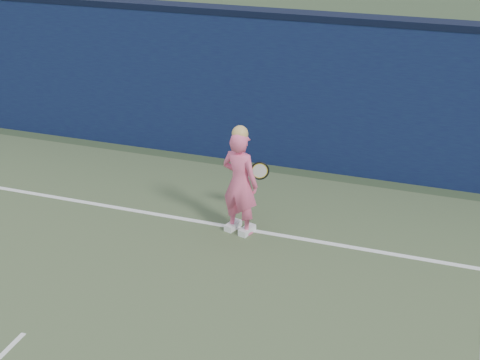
% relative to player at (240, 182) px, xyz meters
% --- Properties ---
extents(backstop_wall, '(24.00, 0.40, 2.50)m').
position_rel_player_xyz_m(backstop_wall, '(-1.51, 2.56, 0.49)').
color(backstop_wall, '#0D123B').
rests_on(backstop_wall, ground).
extents(wall_cap, '(24.00, 0.42, 0.10)m').
position_rel_player_xyz_m(wall_cap, '(-1.51, 2.56, 1.79)').
color(wall_cap, black).
rests_on(wall_cap, backstop_wall).
extents(player, '(0.63, 0.49, 1.59)m').
position_rel_player_xyz_m(player, '(0.00, 0.00, 0.00)').
color(player, '#F65F8B').
rests_on(player, ground).
extents(racket, '(0.52, 0.13, 0.27)m').
position_rel_player_xyz_m(racket, '(0.11, 0.47, -0.01)').
color(racket, black).
rests_on(racket, ground).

